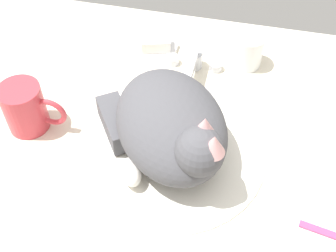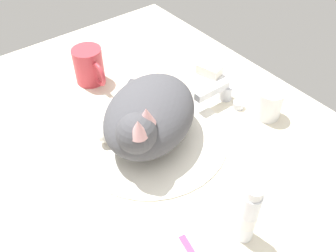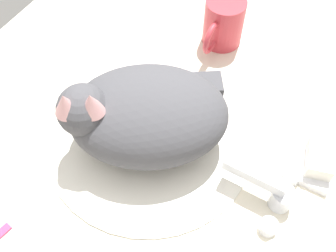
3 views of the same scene
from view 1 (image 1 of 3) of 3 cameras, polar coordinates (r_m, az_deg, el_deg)
ground_plane at (r=83.72cm, az=0.34°, el=-3.66°), size 110.00×82.50×3.00cm
sink_basin at (r=82.22cm, az=0.35°, el=-2.87°), size 35.12×35.12×0.77cm
faucet at (r=95.32cm, az=3.19°, el=8.17°), size 12.25×11.70×5.84cm
cat at (r=76.28cm, az=0.41°, el=-0.16°), size 30.21×31.21×15.17cm
coffee_mug at (r=87.02cm, az=-17.59°, el=2.39°), size 12.22×7.81×9.68cm
rinse_cup at (r=97.89cm, az=10.19°, el=9.44°), size 6.30×6.30×7.32cm
soap_dish at (r=101.36cm, az=-1.54°, el=9.67°), size 9.00×6.40×1.20cm
soap_bar at (r=100.09cm, az=-1.57°, el=10.54°), size 7.18×5.65×2.79cm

